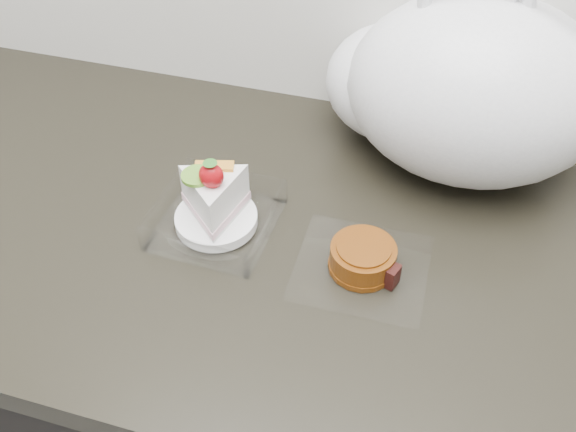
{
  "coord_description": "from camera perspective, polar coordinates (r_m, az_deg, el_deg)",
  "views": [
    {
      "loc": [
        0.14,
        1.11,
        1.52
      ],
      "look_at": [
        -0.02,
        1.68,
        0.94
      ],
      "focal_mm": 40.0,
      "sensor_mm": 36.0,
      "label": 1
    }
  ],
  "objects": [
    {
      "name": "mooncake_wrap",
      "position": [
        0.81,
        6.73,
        -3.91
      ],
      "size": [
        0.17,
        0.16,
        0.04
      ],
      "rotation": [
        0.0,
        0.0,
        0.19
      ],
      "color": "white",
      "rests_on": "counter"
    },
    {
      "name": "counter",
      "position": [
        1.22,
        1.07,
        -16.34
      ],
      "size": [
        2.04,
        0.64,
        0.9
      ],
      "color": "black",
      "rests_on": "ground"
    },
    {
      "name": "plastic_bag",
      "position": [
        0.92,
        14.89,
        10.95
      ],
      "size": [
        0.41,
        0.3,
        0.32
      ],
      "rotation": [
        0.0,
        0.0,
        -0.11
      ],
      "color": "white",
      "rests_on": "counter"
    },
    {
      "name": "cake_tray",
      "position": [
        0.85,
        -6.5,
        0.68
      ],
      "size": [
        0.16,
        0.16,
        0.12
      ],
      "rotation": [
        0.0,
        0.0,
        -0.04
      ],
      "color": "white",
      "rests_on": "counter"
    }
  ]
}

